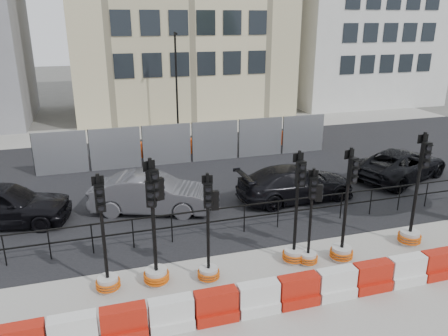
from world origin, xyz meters
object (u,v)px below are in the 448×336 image
object	(u,v)px
traffic_signal_a	(107,268)
traffic_signal_h	(412,222)
traffic_signal_d	(209,256)
car_a	(3,204)
car_c	(296,183)

from	to	relation	value
traffic_signal_a	traffic_signal_h	size ratio (longest dim) A/B	0.89
traffic_signal_d	car_a	size ratio (longest dim) A/B	0.66
traffic_signal_a	car_a	distance (m)	5.94
car_c	car_a	bearing A→B (deg)	82.94
traffic_signal_a	traffic_signal_h	xyz separation A→B (m)	(9.18, -0.18, 0.08)
car_a	car_c	world-z (taller)	car_a
traffic_signal_d	car_c	bearing A→B (deg)	53.26
traffic_signal_h	car_a	size ratio (longest dim) A/B	0.77
traffic_signal_h	car_c	size ratio (longest dim) A/B	0.77
traffic_signal_a	car_c	world-z (taller)	traffic_signal_a
car_a	traffic_signal_a	bearing A→B (deg)	-136.32
traffic_signal_a	car_c	xyz separation A→B (m)	(7.31, 4.15, 0.01)
car_a	car_c	distance (m)	10.55
traffic_signal_h	car_c	xyz separation A→B (m)	(-1.87, 4.32, -0.07)
traffic_signal_h	car_c	distance (m)	4.71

